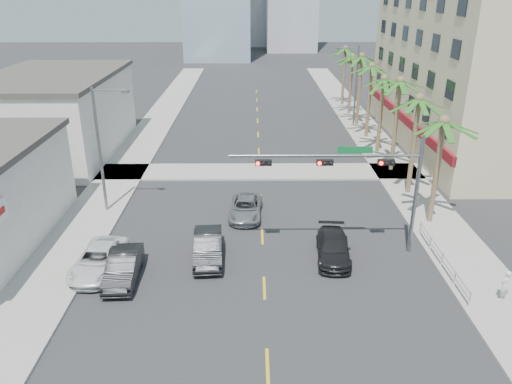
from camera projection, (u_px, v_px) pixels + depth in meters
ground at (266, 336)px, 23.34m from camera, size 260.00×260.00×0.00m
sidewalk_right at (403, 180)px, 41.86m from camera, size 4.00×120.00×0.15m
sidewalk_left at (117, 180)px, 41.70m from camera, size 4.00×120.00×0.15m
sidewalk_cross at (260, 172)px, 43.63m from camera, size 80.00×4.00×0.15m
building_right at (485, 71)px, 48.31m from camera, size 15.25×28.00×15.00m
building_left_far at (55, 116)px, 47.68m from camera, size 11.00×18.00×7.20m
traffic_signal_mast at (363, 175)px, 28.78m from camera, size 11.12×0.54×7.20m
palm_tree_0 at (444, 122)px, 31.78m from camera, size 4.80×4.80×7.80m
palm_tree_1 at (419, 100)px, 36.45m from camera, size 4.80×4.80×8.16m
palm_tree_2 at (400, 82)px, 41.12m from camera, size 4.80×4.80×8.52m
palm_tree_3 at (384, 80)px, 46.18m from camera, size 4.80×4.80×7.80m
palm_tree_4 at (372, 67)px, 50.85m from camera, size 4.80×4.80×8.16m
palm_tree_5 at (362, 57)px, 55.52m from camera, size 4.80×4.80×8.52m
palm_tree_6 at (353, 57)px, 60.59m from camera, size 4.80×4.80×7.80m
palm_tree_7 at (345, 49)px, 65.25m from camera, size 4.80×4.80×8.16m
streetlight_left at (102, 144)px, 34.25m from camera, size 2.55×0.25×9.00m
streetlight_right at (355, 82)px, 56.56m from camera, size 2.55×0.25×9.00m
guardrail at (442, 258)px, 28.70m from camera, size 0.08×8.08×1.00m
car_parked_mid at (123, 267)px, 27.58m from camera, size 1.79×4.64×1.51m
car_parked_far at (99, 260)px, 28.38m from camera, size 2.64×5.25×1.43m
car_lane_left at (208, 247)px, 29.62m from camera, size 1.98×4.86×1.57m
car_lane_center at (246, 208)px, 35.15m from camera, size 2.40×4.79×1.30m
car_lane_right at (333, 248)px, 29.75m from camera, size 2.33×4.90×1.38m
pedestrian at (505, 285)px, 25.49m from camera, size 0.74×0.68×1.69m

